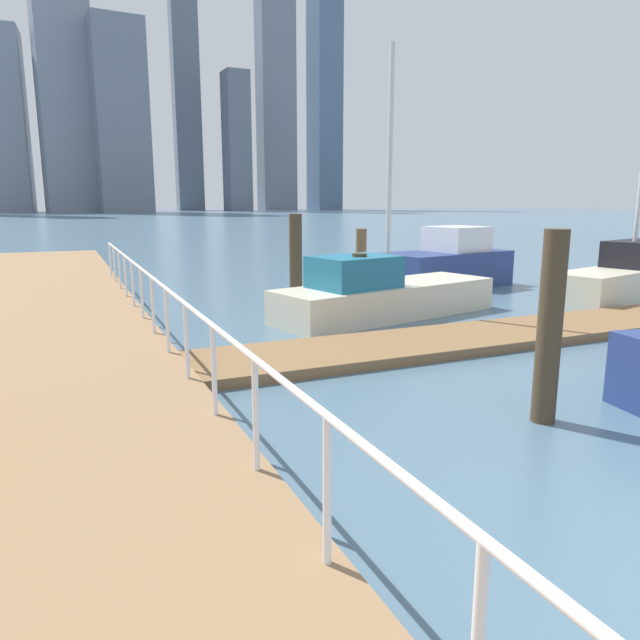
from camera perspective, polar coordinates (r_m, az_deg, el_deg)
The scene contains 16 objects.
ground_plane at distance 21.72m, azimuth -11.36°, elevation 3.87°, with size 300.00×300.00×0.00m, color slate.
floating_dock at distance 12.18m, azimuth 14.06°, elevation -1.73°, with size 12.44×2.00×0.18m, color olive.
boardwalk_railing at distance 8.91m, azimuth -13.86°, elevation 0.96°, with size 0.06×23.15×1.08m.
dock_piling_0 at distance 17.27m, azimuth 3.98°, elevation 5.49°, with size 0.31×0.31×2.00m, color brown.
dock_piling_1 at distance 14.96m, azimuth -2.36°, elevation 5.49°, with size 0.32×0.32×2.48m, color #473826.
dock_piling_2 at distance 7.94m, azimuth 21.35°, elevation -0.73°, with size 0.31×0.31×2.47m, color #473826.
dock_piling_3 at distance 13.69m, azimuth 3.80°, elevation 3.09°, with size 0.34×0.34×1.62m, color #473826.
moored_boat_1 at distance 19.48m, azimuth 27.99°, elevation 3.78°, with size 6.68×3.07×7.21m.
moored_boat_2 at distance 19.94m, azimuth 12.25°, elevation 5.34°, with size 4.79×2.90×1.96m.
moored_boat_3 at distance 14.39m, azimuth 5.92°, elevation 2.52°, with size 6.19×3.07×6.32m.
skyline_tower_2 at distance 157.42m, azimuth -23.80°, elevation 23.20°, with size 11.58×12.23×74.23m, color gray.
skyline_tower_3 at distance 149.90m, azimuth -18.91°, elevation 17.94°, with size 11.43×13.29×42.20m, color slate.
skyline_tower_4 at distance 177.73m, azimuth -13.09°, elevation 24.96°, with size 6.75×9.38×89.88m, color slate.
skyline_tower_5 at distance 162.95m, azimuth -8.07°, elevation 16.67°, with size 6.02×7.01×35.42m, color slate.
skyline_tower_6 at distance 175.85m, azimuth -4.29°, elevation 20.60°, with size 9.81×6.69×61.28m, color slate.
skyline_tower_7 at distance 182.47m, azimuth 0.46°, elevation 22.28°, with size 7.77×8.19×73.71m, color slate.
Camera 1 is at (-4.64, -1.03, 2.81)m, focal length 33.05 mm.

